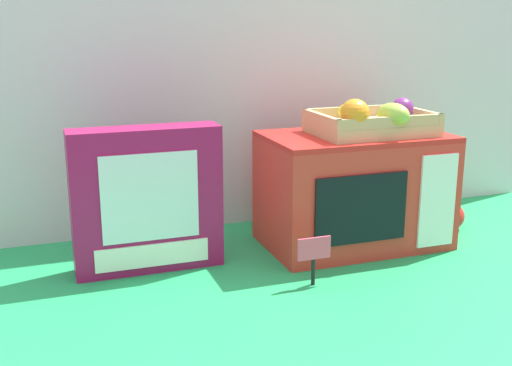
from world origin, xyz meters
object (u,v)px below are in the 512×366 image
cookie_set_box (147,200)px  price_sign (314,254)px  loose_toy_apple (451,216)px  toy_microwave (354,190)px  food_groups_crate (372,122)px

cookie_set_box → price_sign: (0.29, -0.20, -0.08)m
price_sign → loose_toy_apple: size_ratio=1.50×
toy_microwave → loose_toy_apple: bearing=1.7°
toy_microwave → price_sign: bearing=-134.5°
toy_microwave → food_groups_crate: food_groups_crate is taller
price_sign → loose_toy_apple: bearing=23.1°
loose_toy_apple → food_groups_crate: bearing=-173.5°
food_groups_crate → toy_microwave: bearing=143.7°
toy_microwave → cookie_set_box: size_ratio=1.34×
toy_microwave → loose_toy_apple: (0.28, 0.01, -0.10)m
toy_microwave → cookie_set_box: (-0.48, 0.01, 0.02)m
food_groups_crate → loose_toy_apple: (0.25, 0.03, -0.26)m
loose_toy_apple → toy_microwave: bearing=-178.3°
toy_microwave → price_sign: size_ratio=4.11×
food_groups_crate → loose_toy_apple: food_groups_crate is taller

